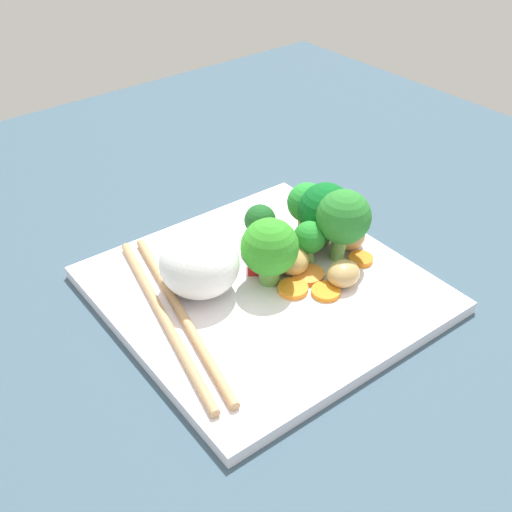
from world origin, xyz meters
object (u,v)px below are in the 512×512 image
at_px(square_plate, 263,289).
at_px(rice_mound, 199,263).
at_px(carrot_slice_0, 326,292).
at_px(broccoli_floret_2, 344,218).
at_px(chopstick_pair, 172,315).

bearing_deg(square_plate, rice_mound, -120.63).
relative_size(square_plate, carrot_slice_0, 10.24).
xyz_separation_m(square_plate, broccoli_floret_2, (0.01, 0.09, 0.05)).
relative_size(rice_mound, broccoli_floret_2, 0.97).
bearing_deg(broccoli_floret_2, square_plate, -99.72).
height_order(square_plate, chopstick_pair, chopstick_pair).
bearing_deg(carrot_slice_0, rice_mound, -131.35).
bearing_deg(broccoli_floret_2, chopstick_pair, -98.88).
height_order(broccoli_floret_2, carrot_slice_0, broccoli_floret_2).
bearing_deg(carrot_slice_0, chopstick_pair, -114.83).
bearing_deg(rice_mound, broccoli_floret_2, 71.89).
relative_size(broccoli_floret_2, carrot_slice_0, 2.80).
xyz_separation_m(rice_mound, carrot_slice_0, (0.08, 0.09, -0.03)).
distance_m(rice_mound, chopstick_pair, 0.05).
xyz_separation_m(carrot_slice_0, chopstick_pair, (-0.06, -0.13, 0.00)).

